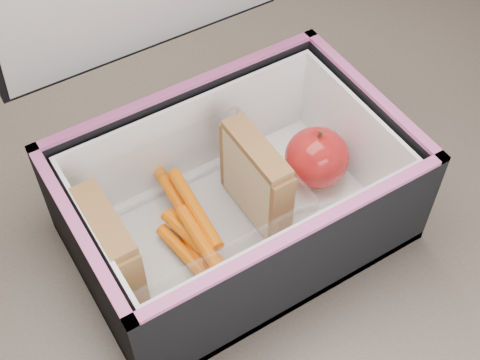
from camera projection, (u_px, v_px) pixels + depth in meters
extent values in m
cube|color=#61544B|center=(285.00, 237.00, 0.68)|extent=(1.20, 0.80, 0.03)
cube|color=#382D26|center=(405.00, 100.00, 1.34)|extent=(0.05, 0.05, 0.72)
cube|color=#CDAE88|center=(104.00, 255.00, 0.57)|extent=(0.01, 0.08, 0.09)
cube|color=#B55565|center=(112.00, 253.00, 0.58)|extent=(0.01, 0.08, 0.08)
cube|color=#CDAE88|center=(119.00, 247.00, 0.58)|extent=(0.01, 0.08, 0.09)
cube|color=olive|center=(103.00, 220.00, 0.54)|extent=(0.02, 0.08, 0.01)
cube|color=#CDAE88|center=(249.00, 184.00, 0.62)|extent=(0.01, 0.08, 0.09)
cube|color=#B55565|center=(256.00, 183.00, 0.63)|extent=(0.01, 0.08, 0.08)
cube|color=#CDAE88|center=(262.00, 178.00, 0.63)|extent=(0.01, 0.08, 0.09)
cube|color=olive|center=(257.00, 148.00, 0.59)|extent=(0.02, 0.08, 0.01)
cylinder|color=#D94A03|center=(193.00, 262.00, 0.61)|extent=(0.03, 0.10, 0.01)
cylinder|color=#D94A03|center=(179.00, 203.00, 0.64)|extent=(0.02, 0.10, 0.01)
cylinder|color=#D94A03|center=(195.00, 208.00, 0.62)|extent=(0.02, 0.10, 0.01)
cylinder|color=#D94A03|center=(194.00, 250.00, 0.62)|extent=(0.02, 0.10, 0.01)
cylinder|color=#D94A03|center=(200.00, 246.00, 0.61)|extent=(0.03, 0.10, 0.01)
cylinder|color=#D94A03|center=(206.00, 248.00, 0.60)|extent=(0.02, 0.10, 0.01)
cube|color=white|center=(307.00, 176.00, 0.68)|extent=(0.10, 0.10, 0.01)
ellipsoid|color=maroon|center=(317.00, 158.00, 0.66)|extent=(0.07, 0.07, 0.06)
cylinder|color=#443018|center=(320.00, 134.00, 0.63)|extent=(0.00, 0.01, 0.01)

